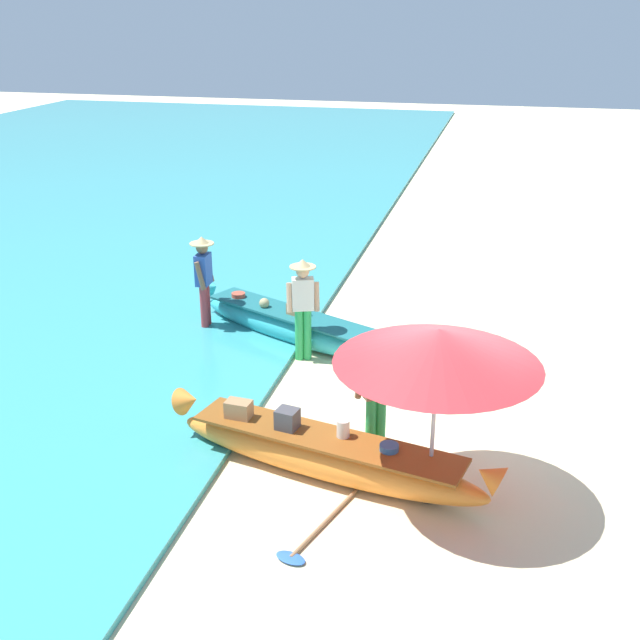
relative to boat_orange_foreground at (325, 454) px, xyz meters
name	(u,v)px	position (x,y,z in m)	size (l,w,h in m)	color
ground_plane	(450,447)	(1.51, 1.10, -0.32)	(80.00, 80.00, 0.00)	beige
boat_orange_foreground	(325,454)	(0.00, 0.00, 0.00)	(4.57, 1.56, 0.84)	orange
boat_cyan_midground	(289,325)	(-1.64, 4.12, -0.01)	(4.12, 2.33, 0.82)	#33B2BC
person_vendor_hatted	(303,302)	(-1.19, 3.42, 0.72)	(0.58, 0.44, 1.79)	green
person_tourist_customer	(377,389)	(0.54, 0.64, 0.68)	(0.58, 0.47, 1.76)	green
person_vendor_assistant	(204,277)	(-3.28, 4.24, 0.73)	(0.44, 0.56, 1.81)	#B2383D
patio_umbrella_large	(438,347)	(1.36, -0.13, 1.70)	(2.44, 2.44, 2.24)	#B7B7BC
paddle	(316,531)	(0.18, -1.19, -0.29)	(0.72, 1.74, 0.05)	#8E6B47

